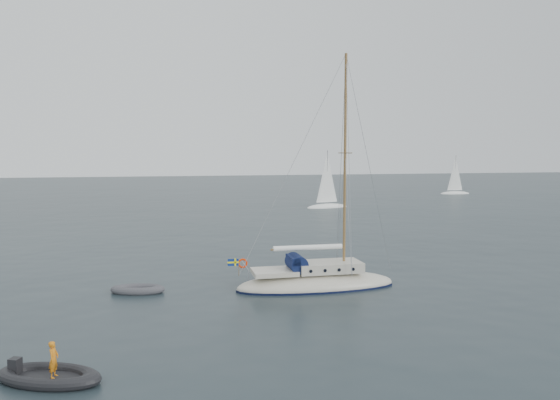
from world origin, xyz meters
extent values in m
plane|color=black|center=(0.00, 0.00, 0.00)|extent=(300.00, 300.00, 0.00)
ellipsoid|color=beige|center=(2.90, 0.23, 0.15)|extent=(9.28, 2.89, 1.55)
cube|color=beige|center=(3.62, 0.23, 1.22)|extent=(3.71, 1.96, 0.57)
cube|color=beige|center=(0.43, 0.23, 1.05)|extent=(2.47, 1.96, 0.26)
cylinder|color=#0F183E|center=(1.72, 0.23, 1.50)|extent=(0.99, 1.70, 0.99)
cube|color=#0F183E|center=(1.51, 0.23, 1.71)|extent=(0.46, 1.70, 0.41)
cylinder|color=olive|center=(4.55, 0.23, 7.11)|extent=(0.15, 0.15, 12.37)
cylinder|color=olive|center=(4.55, 0.23, 7.73)|extent=(0.05, 2.27, 0.05)
cylinder|color=olive|center=(2.39, 0.23, 2.32)|extent=(4.33, 0.10, 0.10)
cylinder|color=white|center=(2.39, 0.23, 2.37)|extent=(4.03, 0.29, 0.29)
cylinder|color=gray|center=(-1.22, 0.23, 1.49)|extent=(0.04, 2.27, 0.04)
torus|color=red|center=(-1.27, 0.85, 1.49)|extent=(0.56, 0.10, 0.56)
cylinder|color=olive|center=(-1.58, 0.23, 1.39)|extent=(0.03, 0.03, 0.93)
cube|color=navy|center=(-1.89, 0.23, 1.70)|extent=(0.62, 0.02, 0.39)
cube|color=yellow|center=(-1.89, 0.23, 1.70)|extent=(0.64, 0.03, 0.09)
cube|color=yellow|center=(-1.78, 0.23, 1.70)|extent=(0.09, 0.03, 0.41)
cylinder|color=black|center=(2.28, 1.22, 1.22)|extent=(0.19, 0.06, 0.19)
cylinder|color=black|center=(2.28, -0.76, 1.22)|extent=(0.19, 0.06, 0.19)
cylinder|color=black|center=(3.11, 1.22, 1.22)|extent=(0.19, 0.06, 0.19)
cylinder|color=black|center=(3.11, -0.76, 1.22)|extent=(0.19, 0.06, 0.19)
cylinder|color=black|center=(3.93, 1.22, 1.22)|extent=(0.19, 0.06, 0.19)
cylinder|color=black|center=(3.93, -0.76, 1.22)|extent=(0.19, 0.06, 0.19)
cylinder|color=black|center=(4.76, 1.22, 1.22)|extent=(0.19, 0.06, 0.19)
cylinder|color=black|center=(4.76, -0.76, 1.22)|extent=(0.19, 0.06, 0.19)
cube|color=#4D4D53|center=(-7.07, 1.51, 0.13)|extent=(1.83, 0.75, 0.11)
cube|color=black|center=(-9.76, -9.93, 0.14)|extent=(2.36, 0.98, 0.12)
cube|color=black|center=(-11.04, -9.93, 0.44)|extent=(0.34, 0.34, 0.59)
imported|color=orange|center=(-9.57, -9.93, 0.80)|extent=(0.37, 0.50, 1.25)
ellipsoid|color=white|center=(48.82, 61.31, 0.05)|extent=(5.73, 1.91, 0.96)
cylinder|color=gray|center=(48.82, 61.31, 3.82)|extent=(0.10, 0.10, 6.69)
cone|color=white|center=(48.78, 61.31, 3.82)|extent=(3.06, 3.06, 6.21)
ellipsoid|color=white|center=(17.82, 43.06, 0.05)|extent=(6.41, 2.14, 1.07)
cylinder|color=gray|center=(17.82, 43.06, 4.27)|extent=(0.11, 0.11, 7.47)
cone|color=white|center=(17.77, 43.06, 4.27)|extent=(3.42, 3.42, 6.94)
camera|label=1|loc=(-6.31, -29.17, 7.79)|focal=35.00mm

